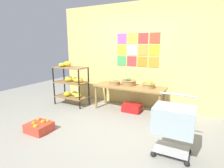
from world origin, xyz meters
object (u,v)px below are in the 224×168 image
object	(u,v)px
fruit_basket_back_right	(129,82)
orange_crate_foreground	(39,127)
display_table	(129,89)
fruit_basket_right	(149,85)
banana_shelf_unit	(71,82)
fruit_basket_back_left	(114,82)
shopping_cart	(174,122)
produce_crate_under_table	(132,108)

from	to	relation	value
fruit_basket_back_right	orange_crate_foreground	size ratio (longest dim) A/B	0.88
display_table	fruit_basket_right	size ratio (longest dim) A/B	5.58
banana_shelf_unit	orange_crate_foreground	size ratio (longest dim) A/B	2.76
fruit_basket_right	fruit_basket_back_left	size ratio (longest dim) A/B	1.09
fruit_basket_right	shopping_cart	bearing A→B (deg)	-62.02
display_table	orange_crate_foreground	size ratio (longest dim) A/B	4.05
fruit_basket_back_left	produce_crate_under_table	world-z (taller)	fruit_basket_back_left
banana_shelf_unit	display_table	bearing A→B (deg)	9.96
fruit_basket_back_left	display_table	bearing A→B (deg)	7.79
fruit_basket_back_left	fruit_basket_back_right	bearing A→B (deg)	22.95
fruit_basket_back_right	shopping_cart	size ratio (longest dim) A/B	0.42
fruit_basket_back_right	fruit_basket_right	xyz separation A→B (m)	(0.53, -0.05, 0.00)
display_table	orange_crate_foreground	distance (m)	2.20
banana_shelf_unit	fruit_basket_right	distance (m)	2.10
fruit_basket_back_right	fruit_basket_back_left	world-z (taller)	fruit_basket_back_right
banana_shelf_unit	fruit_basket_right	xyz separation A→B (m)	(2.08, 0.32, 0.07)
fruit_basket_back_left	orange_crate_foreground	world-z (taller)	fruit_basket_back_left
display_table	orange_crate_foreground	bearing A→B (deg)	-120.85
fruit_basket_right	display_table	bearing A→B (deg)	-175.54
produce_crate_under_table	orange_crate_foreground	size ratio (longest dim) A/B	1.03
fruit_basket_right	shopping_cart	distance (m)	1.70
shopping_cart	fruit_basket_right	bearing A→B (deg)	123.67
fruit_basket_back_right	fruit_basket_right	size ratio (longest dim) A/B	1.22
banana_shelf_unit	fruit_basket_back_right	size ratio (longest dim) A/B	3.12
display_table	fruit_basket_back_left	xyz separation A→B (m)	(-0.39, -0.05, 0.14)
banana_shelf_unit	fruit_basket_back_left	bearing A→B (deg)	10.65
display_table	fruit_basket_back_left	world-z (taller)	fruit_basket_back_left
display_table	fruit_basket_right	world-z (taller)	fruit_basket_right
produce_crate_under_table	shopping_cart	xyz separation A→B (m)	(1.17, -1.41, 0.44)
fruit_basket_right	orange_crate_foreground	bearing A→B (deg)	-130.09
produce_crate_under_table	shopping_cart	distance (m)	1.89
display_table	produce_crate_under_table	bearing A→B (deg)	-23.54
fruit_basket_back_right	orange_crate_foreground	xyz separation A→B (m)	(-1.05, -1.93, -0.61)
fruit_basket_back_right	produce_crate_under_table	world-z (taller)	fruit_basket_back_right
fruit_basket_back_left	shopping_cart	size ratio (longest dim) A/B	0.32
fruit_basket_right	produce_crate_under_table	world-z (taller)	fruit_basket_right
produce_crate_under_table	orange_crate_foreground	world-z (taller)	orange_crate_foreground
fruit_basket_back_right	fruit_basket_back_left	size ratio (longest dim) A/B	1.33
fruit_basket_back_right	produce_crate_under_table	distance (m)	0.65
fruit_basket_back_right	produce_crate_under_table	size ratio (longest dim) A/B	0.86
fruit_basket_right	shopping_cart	size ratio (longest dim) A/B	0.35
produce_crate_under_table	shopping_cart	size ratio (longest dim) A/B	0.49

